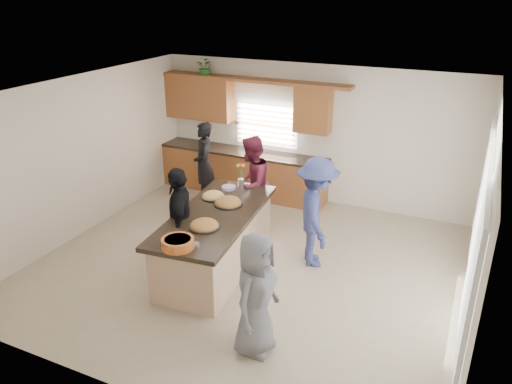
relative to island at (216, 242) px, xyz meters
The scene contains 18 objects.
floor 0.68m from the island, 29.49° to the left, with size 6.50×6.50×0.00m, color tan.
room_shell 1.54m from the island, 29.49° to the left, with size 6.52×6.02×2.81m.
back_cabinetry 3.19m from the island, 108.87° to the left, with size 4.08×0.66×2.46m.
right_wall_glazing 3.78m from the island, ahead, with size 0.06×4.00×2.25m.
island is the anchor object (origin of this frame).
platter_front 0.73m from the island, 78.77° to the right, with size 0.46×0.46×0.19m.
platter_mid 0.64m from the island, 84.51° to the left, with size 0.47×0.47×0.19m.
platter_back 0.80m from the island, 121.87° to the left, with size 0.40×0.40×0.16m.
salad_bowl 1.29m from the island, 86.18° to the right, with size 0.44×0.44×0.13m.
clear_cup 1.26m from the island, 73.61° to the right, with size 0.09×0.09×0.09m, color white.
plate_stack 1.12m from the island, 105.36° to the left, with size 0.24×0.24×0.05m, color #C396DA.
flower_vase 1.30m from the island, 94.79° to the left, with size 0.14×0.14×0.44m.
potted_plant 4.19m from the island, 121.34° to the left, with size 0.37×0.32×0.41m, color #307930.
woman_left_back 2.60m from the island, 124.11° to the left, with size 0.62×0.41×1.70m, color black.
woman_left_mid 1.53m from the island, 92.87° to the left, with size 0.86×0.67×1.77m, color maroon.
woman_left_front 0.67m from the island, 149.73° to the right, with size 1.00×0.42×1.71m, color black.
woman_right_back 1.64m from the island, 29.98° to the left, with size 1.16×0.66×1.79m, color navy.
woman_right_front 2.06m from the island, 47.22° to the right, with size 0.77×0.50×1.59m, color slate.
Camera 1 is at (3.03, -6.28, 4.22)m, focal length 35.00 mm.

